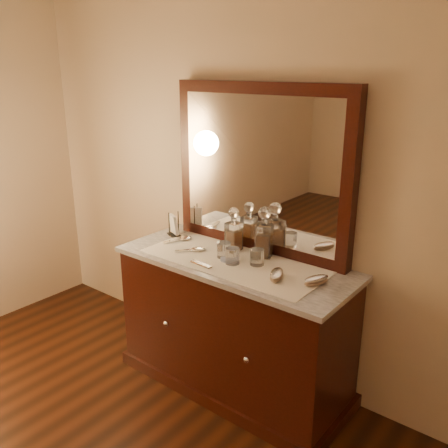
% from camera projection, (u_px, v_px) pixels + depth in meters
% --- Properties ---
extents(dresser_cabinet, '(1.40, 0.55, 0.82)m').
position_uv_depth(dresser_cabinet, '(234.00, 326.00, 2.94)').
color(dresser_cabinet, black).
rests_on(dresser_cabinet, floor).
extents(dresser_plinth, '(1.46, 0.59, 0.08)m').
position_uv_depth(dresser_plinth, '(234.00, 377.00, 3.05)').
color(dresser_plinth, black).
rests_on(dresser_plinth, floor).
extents(knob_left, '(0.04, 0.04, 0.04)m').
position_uv_depth(knob_left, '(166.00, 324.00, 2.89)').
color(knob_left, silver).
rests_on(knob_left, dresser_cabinet).
extents(knob_right, '(0.04, 0.04, 0.04)m').
position_uv_depth(knob_right, '(247.00, 360.00, 2.54)').
color(knob_right, silver).
rests_on(knob_right, dresser_cabinet).
extents(marble_top, '(1.44, 0.59, 0.03)m').
position_uv_depth(marble_top, '(235.00, 263.00, 2.80)').
color(marble_top, silver).
rests_on(marble_top, dresser_cabinet).
extents(mirror_frame, '(1.20, 0.08, 1.00)m').
position_uv_depth(mirror_frame, '(260.00, 169.00, 2.82)').
color(mirror_frame, black).
rests_on(mirror_frame, marble_top).
extents(mirror_glass, '(1.06, 0.01, 0.86)m').
position_uv_depth(mirror_glass, '(257.00, 170.00, 2.80)').
color(mirror_glass, white).
rests_on(mirror_glass, marble_top).
extents(lace_runner, '(1.10, 0.45, 0.00)m').
position_uv_depth(lace_runner, '(233.00, 261.00, 2.78)').
color(lace_runner, white).
rests_on(lace_runner, marble_top).
extents(pin_dish, '(0.10, 0.10, 0.02)m').
position_uv_depth(pin_dish, '(228.00, 259.00, 2.79)').
color(pin_dish, white).
rests_on(pin_dish, lace_runner).
extents(comb, '(0.15, 0.04, 0.01)m').
position_uv_depth(comb, '(201.00, 264.00, 2.73)').
color(comb, brown).
rests_on(comb, lace_runner).
extents(napkin_rack, '(0.13, 0.10, 0.16)m').
position_uv_depth(napkin_rack, '(174.00, 226.00, 3.19)').
color(napkin_rack, black).
rests_on(napkin_rack, marble_top).
extents(decanter_left, '(0.09, 0.09, 0.27)m').
position_uv_depth(decanter_left, '(234.00, 234.00, 2.92)').
color(decanter_left, '#995216').
rests_on(decanter_left, lace_runner).
extents(decanter_right, '(0.12, 0.12, 0.31)m').
position_uv_depth(decanter_right, '(264.00, 238.00, 2.81)').
color(decanter_right, '#995216').
rests_on(decanter_right, lace_runner).
extents(brush_near, '(0.12, 0.17, 0.04)m').
position_uv_depth(brush_near, '(276.00, 275.00, 2.55)').
color(brush_near, '#907158').
rests_on(brush_near, lace_runner).
extents(brush_far, '(0.12, 0.17, 0.04)m').
position_uv_depth(brush_far, '(316.00, 280.00, 2.48)').
color(brush_far, '#907158').
rests_on(brush_far, lace_runner).
extents(hand_mirror_outer, '(0.11, 0.21, 0.02)m').
position_uv_depth(hand_mirror_outer, '(182.00, 239.00, 3.11)').
color(hand_mirror_outer, silver).
rests_on(hand_mirror_outer, lace_runner).
extents(hand_mirror_inner, '(0.15, 0.18, 0.02)m').
position_uv_depth(hand_mirror_inner, '(195.00, 249.00, 2.93)').
color(hand_mirror_inner, silver).
rests_on(hand_mirror_inner, lace_runner).
extents(tumblers, '(0.30, 0.16, 0.09)m').
position_uv_depth(tumblers, '(238.00, 254.00, 2.75)').
color(tumblers, white).
rests_on(tumblers, lace_runner).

